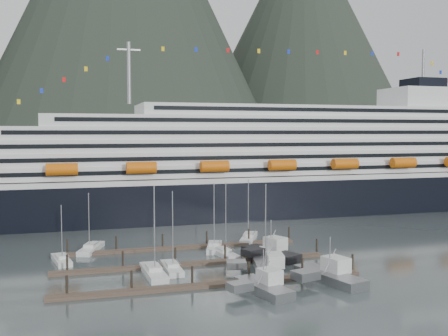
{
  "coord_description": "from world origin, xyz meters",
  "views": [
    {
      "loc": [
        -25.25,
        -84.1,
        23.15
      ],
      "look_at": [
        6.1,
        22.0,
        15.36
      ],
      "focal_mm": 42.0,
      "sensor_mm": 36.0,
      "label": 1
    }
  ],
  "objects": [
    {
      "name": "ground",
      "position": [
        0.0,
        0.0,
        0.0
      ],
      "size": [
        1600.0,
        1600.0,
        0.0
      ],
      "primitive_type": "plane",
      "color": "#4F5C5E",
      "rests_on": "ground"
    },
    {
      "name": "mountains",
      "position": [
        52.48,
        588.54,
        163.4
      ],
      "size": [
        870.0,
        440.0,
        420.0
      ],
      "color": "black",
      "rests_on": "ground"
    },
    {
      "name": "cruise_ship",
      "position": [
        30.03,
        54.94,
        12.04
      ],
      "size": [
        210.0,
        30.4,
        50.3
      ],
      "color": "black",
      "rests_on": "ground"
    },
    {
      "name": "dock_near",
      "position": [
        -4.93,
        -9.95,
        0.31
      ],
      "size": [
        48.18,
        2.28,
        3.2
      ],
      "color": "#42342A",
      "rests_on": "ground"
    },
    {
      "name": "dock_mid",
      "position": [
        -4.93,
        3.05,
        0.31
      ],
      "size": [
        48.18,
        2.28,
        3.2
      ],
      "color": "#42342A",
      "rests_on": "ground"
    },
    {
      "name": "dock_far",
      "position": [
        -4.93,
        16.05,
        0.31
      ],
      "size": [
        48.18,
        2.28,
        3.2
      ],
      "color": "#42342A",
      "rests_on": "ground"
    },
    {
      "name": "sailboat_a",
      "position": [
        -27.0,
        11.21,
        0.39
      ],
      "size": [
        3.86,
        8.65,
        10.73
      ],
      "rotation": [
        0.0,
        0.0,
        1.75
      ],
      "color": "silver",
      "rests_on": "ground"
    },
    {
      "name": "sailboat_b",
      "position": [
        -12.68,
        -1.6,
        0.44
      ],
      "size": [
        3.21,
        10.83,
        15.11
      ],
      "rotation": [
        0.0,
        0.0,
        1.61
      ],
      "color": "silver",
      "rests_on": "ground"
    },
    {
      "name": "sailboat_c",
      "position": [
        -9.35,
        0.19,
        0.42
      ],
      "size": [
        2.52,
        9.07,
        13.83
      ],
      "rotation": [
        0.0,
        0.0,
        1.57
      ],
      "color": "silver",
      "rests_on": "ground"
    },
    {
      "name": "sailboat_d",
      "position": [
        1.96,
        8.21,
        0.41
      ],
      "size": [
        3.6,
        10.25,
        14.14
      ],
      "rotation": [
        0.0,
        0.0,
        1.7
      ],
      "color": "silver",
      "rests_on": "ground"
    },
    {
      "name": "sailboat_e",
      "position": [
        -21.63,
        18.9,
        0.41
      ],
      "size": [
        5.79,
        10.21,
        11.89
      ],
      "rotation": [
        0.0,
        0.0,
        1.23
      ],
      "color": "silver",
      "rests_on": "ground"
    },
    {
      "name": "sailboat_f",
      "position": [
        1.54,
        13.24,
        0.43
      ],
      "size": [
        5.35,
        9.53,
        13.6
      ],
      "rotation": [
        0.0,
        0.0,
        1.26
      ],
      "color": "silver",
      "rests_on": "ground"
    },
    {
      "name": "sailboat_g",
      "position": [
        11.02,
        19.99,
        0.42
      ],
      "size": [
        6.94,
        10.57,
        13.5
      ],
      "rotation": [
        0.0,
        0.0,
        1.12
      ],
      "color": "silver",
      "rests_on": "ground"
    },
    {
      "name": "sailboat_h",
      "position": [
        9.03,
        4.99,
        0.44
      ],
      "size": [
        5.91,
        10.04,
        14.13
      ],
      "rotation": [
        0.0,
        0.0,
        1.22
      ],
      "color": "silver",
      "rests_on": "ground"
    },
    {
      "name": "trawler_b",
      "position": [
        0.96,
        -15.03,
        0.89
      ],
      "size": [
        8.78,
        11.15,
        6.9
      ],
      "rotation": [
        0.0,
        0.0,
        1.82
      ],
      "color": "gray",
      "rests_on": "ground"
    },
    {
      "name": "trawler_c",
      "position": [
        5.15,
        -5.42,
        0.87
      ],
      "size": [
        9.95,
        13.62,
        6.72
      ],
      "rotation": [
        0.0,
        0.0,
        1.34
      ],
      "color": "gray",
      "rests_on": "ground"
    },
    {
      "name": "trawler_d",
      "position": [
        12.75,
        -12.62,
        0.95
      ],
      "size": [
        10.37,
        13.38,
        7.66
      ],
      "rotation": [
        0.0,
        0.0,
        1.84
      ],
      "color": "gray",
      "rests_on": "ground"
    },
    {
      "name": "trawler_e",
      "position": [
        9.63,
        4.02,
        0.96
      ],
      "size": [
        10.5,
        12.39,
        7.72
      ],
      "rotation": [
        0.0,
        0.0,
        1.99
      ],
      "color": "black",
      "rests_on": "ground"
    }
  ]
}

